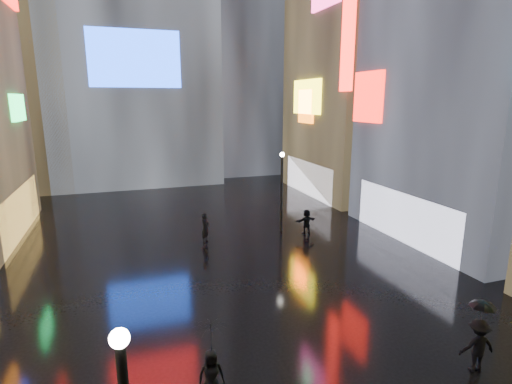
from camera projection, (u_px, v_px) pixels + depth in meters
name	position (u px, v px, depth m)	size (l,w,h in m)	color
ground	(213.00, 245.00, 23.59)	(140.00, 140.00, 0.00)	black
building_right_far	(364.00, 34.00, 34.66)	(10.28, 12.00, 28.00)	black
tower_flank_right	(236.00, 24.00, 46.57)	(12.00, 12.00, 34.00)	black
tower_flank_left	(7.00, 49.00, 36.60)	(10.00, 10.00, 26.00)	black
lamp_far	(282.00, 187.00, 25.52)	(0.30, 0.30, 5.20)	black
pedestrian_2	(477.00, 345.00, 12.53)	(1.13, 0.65, 1.75)	black
pedestrian_4	(211.00, 375.00, 11.33)	(0.75, 0.49, 1.54)	black
pedestrian_5	(306.00, 222.00, 25.50)	(1.48, 0.47, 1.60)	black
pedestrian_6	(205.00, 228.00, 23.97)	(0.65, 0.43, 1.78)	black
umbrella_1	(482.00, 310.00, 12.25)	(0.77, 0.77, 0.68)	black
umbrella_2	(210.00, 337.00, 11.06)	(0.96, 0.98, 0.88)	black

